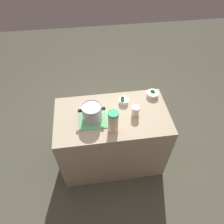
{
  "coord_description": "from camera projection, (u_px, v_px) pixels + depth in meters",
  "views": [
    {
      "loc": [
        0.2,
        1.49,
        2.59
      ],
      "look_at": [
        0.0,
        0.0,
        0.94
      ],
      "focal_mm": 33.49,
      "sensor_mm": 36.0,
      "label": 1
    }
  ],
  "objects": [
    {
      "name": "cooking_pot",
      "position": [
        92.0,
        112.0,
        2.16
      ],
      "size": [
        0.28,
        0.21,
        0.18
      ],
      "color": "#B7B7BC",
      "rests_on": "dish_cloth"
    },
    {
      "name": "broccoli_bowl_front",
      "position": [
        153.0,
        94.0,
        2.45
      ],
      "size": [
        0.14,
        0.14,
        0.08
      ],
      "color": "silver",
      "rests_on": "counter_slab"
    },
    {
      "name": "dish_cloth",
      "position": [
        93.0,
        118.0,
        2.23
      ],
      "size": [
        0.3,
        0.3,
        0.01
      ],
      "primitive_type": "cube",
      "color": "#67BA7C",
      "rests_on": "counter_slab"
    },
    {
      "name": "mason_jar",
      "position": [
        135.0,
        111.0,
        2.23
      ],
      "size": [
        0.08,
        0.08,
        0.11
      ],
      "color": "beige",
      "rests_on": "counter_slab"
    },
    {
      "name": "counter_slab",
      "position": [
        112.0,
        139.0,
        2.6
      ],
      "size": [
        1.25,
        0.7,
        0.89
      ],
      "primitive_type": "cube",
      "color": "tan",
      "rests_on": "ground_plane"
    },
    {
      "name": "broccoli_bowl_center",
      "position": [
        123.0,
        101.0,
        2.37
      ],
      "size": [
        0.11,
        0.11,
        0.09
      ],
      "color": "silver",
      "rests_on": "counter_slab"
    },
    {
      "name": "lemonade_pitcher",
      "position": [
        113.0,
        122.0,
        2.04
      ],
      "size": [
        0.11,
        0.11,
        0.26
      ],
      "color": "beige",
      "rests_on": "counter_slab"
    },
    {
      "name": "ground_plane",
      "position": [
        112.0,
        157.0,
        2.93
      ],
      "size": [
        8.0,
        8.0,
        0.0
      ],
      "primitive_type": "plane",
      "color": "#4C4C3C"
    }
  ]
}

